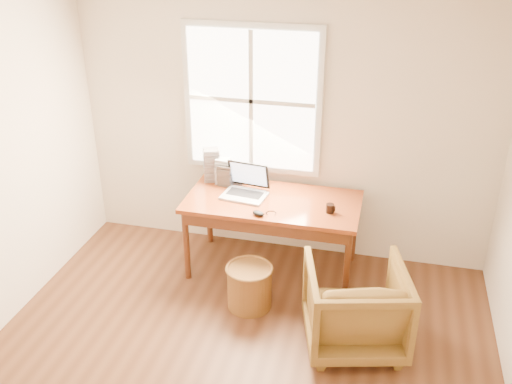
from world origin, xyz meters
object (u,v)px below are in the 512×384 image
desk (273,202)px  coffee_mug (330,208)px  cd_stack_a (224,171)px  laptop (244,183)px  wicker_stool (249,287)px  armchair (355,306)px

desk → coffee_mug: 0.55m
desk → cd_stack_a: (-0.54, 0.23, 0.15)m
laptop → coffee_mug: size_ratio=5.10×
laptop → coffee_mug: 0.82m
wicker_stool → cd_stack_a: size_ratio=1.46×
cd_stack_a → laptop: bearing=-41.2°
wicker_stool → laptop: size_ratio=0.94×
cd_stack_a → desk: bearing=-23.0°
desk → coffee_mug: (0.54, -0.11, 0.06)m
desk → laptop: size_ratio=3.88×
wicker_stool → cd_stack_a: bearing=119.3°
desk → coffee_mug: size_ratio=19.79×
armchair → wicker_stool: bearing=-30.3°
coffee_mug → cd_stack_a: 1.13m
wicker_stool → cd_stack_a: (-0.47, 0.84, 0.69)m
wicker_stool → coffee_mug: 0.98m
wicker_stool → desk: bearing=83.8°
laptop → wicker_stool: bearing=-64.1°
armchair → coffee_mug: bearing=-81.8°
armchair → coffee_mug: (-0.32, 0.76, 0.44)m
wicker_stool → coffee_mug: coffee_mug is taller
laptop → coffee_mug: bearing=-0.4°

